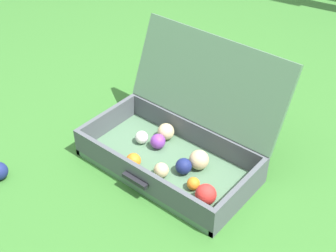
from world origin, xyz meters
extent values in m
plane|color=#336B28|center=(0.00, 0.00, 0.00)|extent=(16.00, 16.00, 0.00)
cube|color=#4C7051|center=(0.01, 0.02, 0.01)|extent=(0.67, 0.35, 0.03)
cube|color=#4C5156|center=(-0.31, 0.02, 0.06)|extent=(0.02, 0.35, 0.12)
cube|color=#4C5156|center=(0.34, 0.02, 0.06)|extent=(0.02, 0.35, 0.12)
cube|color=#4C5156|center=(0.01, -0.14, 0.06)|extent=(0.64, 0.02, 0.12)
cube|color=#4C5156|center=(0.01, 0.19, 0.06)|extent=(0.64, 0.02, 0.12)
cube|color=#4C7051|center=(0.01, 0.26, 0.28)|extent=(0.67, 0.15, 0.33)
cube|color=black|center=(0.01, -0.16, 0.07)|extent=(0.11, 0.02, 0.02)
sphere|color=purple|center=(-0.08, 0.07, 0.06)|extent=(0.06, 0.06, 0.06)
sphere|color=#D1B784|center=(0.12, 0.08, 0.06)|extent=(0.08, 0.08, 0.08)
sphere|color=#D1B784|center=(-0.09, 0.13, 0.06)|extent=(0.07, 0.07, 0.07)
sphere|color=orange|center=(-0.07, -0.08, 0.05)|extent=(0.06, 0.06, 0.06)
sphere|color=#D1B784|center=(0.04, -0.05, 0.05)|extent=(0.06, 0.06, 0.06)
sphere|color=orange|center=(0.17, -0.03, 0.05)|extent=(0.05, 0.05, 0.05)
sphere|color=white|center=(-0.15, 0.05, 0.05)|extent=(0.05, 0.05, 0.05)
sphere|color=red|center=(0.25, -0.05, 0.06)|extent=(0.08, 0.08, 0.08)
sphere|color=navy|center=(0.09, 0.02, 0.06)|extent=(0.06, 0.06, 0.06)
camera|label=1|loc=(0.86, -1.01, 1.22)|focal=49.13mm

